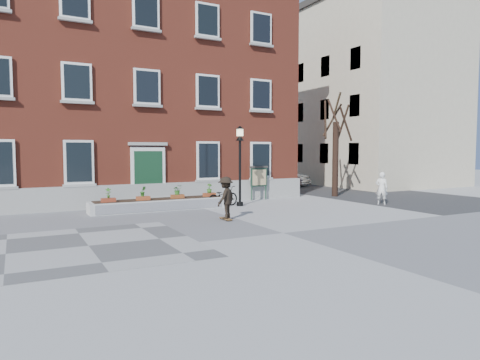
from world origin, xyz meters
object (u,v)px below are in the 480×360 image
notice_board (259,177)px  bicycle (223,196)px  bystander (382,188)px  parked_car (284,177)px  skateboarder (226,198)px  lamp_post (240,154)px

notice_board → bicycle: bearing=-152.0°
bicycle → bystander: size_ratio=1.14×
parked_car → bystander: 12.18m
bicycle → skateboarder: size_ratio=1.11×
parked_car → bystander: bystander is taller
lamp_post → notice_board: lamp_post is taller
bystander → parked_car: bearing=-45.3°
parked_car → bicycle: bearing=-161.3°
bicycle → parked_car: bearing=-63.5°
bicycle → skateboarder: skateboarder is taller
skateboarder → bystander: bearing=4.0°
bystander → skateboarder: 9.05m
parked_car → notice_board: 9.83m
skateboarder → notice_board: bearing=48.9°
lamp_post → notice_board: 3.02m
bystander → skateboarder: bearing=58.5°
bicycle → skateboarder: 4.08m
bystander → lamp_post: lamp_post is taller
bicycle → lamp_post: lamp_post is taller
notice_board → skateboarder: notice_board is taller
parked_car → notice_board: notice_board is taller
lamp_post → skateboarder: (-2.50, -3.54, -1.65)m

